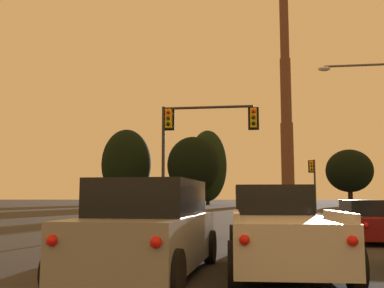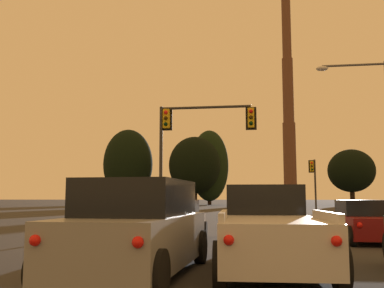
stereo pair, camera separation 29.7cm
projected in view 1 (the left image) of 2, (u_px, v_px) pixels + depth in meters
pickup_truck_center_lane_second at (278, 230)px, 9.93m from camera, size 2.43×5.59×1.82m
suv_left_lane_second at (149, 229)px, 8.78m from camera, size 2.27×4.97×1.86m
sedan_right_lane_front at (370, 222)px, 15.86m from camera, size 2.02×4.72×1.43m
hatchback_left_lane_front at (180, 222)px, 15.69m from camera, size 1.95×4.13×1.44m
traffic_light_far_right at (313, 178)px, 44.51m from camera, size 0.78×0.50×5.27m
traffic_light_overhead_left at (194, 134)px, 24.23m from camera, size 5.37×0.50×6.46m
street_lamp at (379, 123)px, 23.39m from camera, size 3.68×0.36×8.66m
smokestack at (287, 119)px, 133.63m from camera, size 5.99×5.99×63.00m
treeline_far_right at (349, 171)px, 87.67m from camera, size 9.05×8.14×10.88m
treeline_center_right at (208, 166)px, 91.75m from camera, size 7.80×7.02×15.25m
treeline_right_mid at (126, 164)px, 94.06m from camera, size 10.37×9.33×15.77m
treeline_left_mid at (193, 165)px, 89.15m from camera, size 10.25×9.23×13.57m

